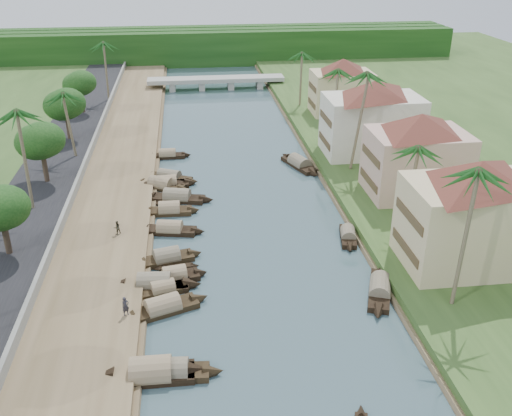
{
  "coord_description": "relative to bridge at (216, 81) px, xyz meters",
  "views": [
    {
      "loc": [
        -6.23,
        -45.46,
        29.19
      ],
      "look_at": [
        0.68,
        10.38,
        2.0
      ],
      "focal_mm": 40.0,
      "sensor_mm": 36.0,
      "label": 1
    }
  ],
  "objects": [
    {
      "name": "sampan_12",
      "position": [
        -9.04,
        -47.73,
        -1.31
      ],
      "size": [
        8.19,
        5.14,
        2.03
      ],
      "rotation": [
        0.0,
        0.0,
        -0.47
      ],
      "color": "black",
      "rests_on": "ground"
    },
    {
      "name": "sampan_3",
      "position": [
        -10.05,
        -73.07,
        -1.3
      ],
      "size": [
        8.87,
        2.54,
        2.34
      ],
      "rotation": [
        0.0,
        0.0,
        -0.09
      ],
      "color": "black",
      "rests_on": "ground"
    },
    {
      "name": "palm_0",
      "position": [
        15.0,
        -80.21,
        11.12
      ],
      "size": [
        3.2,
        3.2,
        13.51
      ],
      "color": "#71634B",
      "rests_on": "ground"
    },
    {
      "name": "sampan_2",
      "position": [
        -9.18,
        -76.83,
        -1.31
      ],
      "size": [
        8.53,
        4.55,
        2.23
      ],
      "rotation": [
        0.0,
        0.0,
        0.36
      ],
      "color": "black",
      "rests_on": "ground"
    },
    {
      "name": "tree_4",
      "position": [
        -24.0,
        -32.9,
        4.79
      ],
      "size": [
        5.38,
        5.38,
        7.4
      ],
      "color": "#433426",
      "rests_on": "ground"
    },
    {
      "name": "person_near",
      "position": [
        -12.12,
        -77.96,
        -0.07
      ],
      "size": [
        0.75,
        0.68,
        1.71
      ],
      "primitive_type": "imported",
      "rotation": [
        0.0,
        0.0,
        0.58
      ],
      "color": "#27252D",
      "rests_on": "left_bank"
    },
    {
      "name": "person_far",
      "position": [
        -14.17,
        -63.5,
        -0.19
      ],
      "size": [
        0.89,
        0.82,
        1.46
      ],
      "primitive_type": "imported",
      "rotation": [
        0.0,
        0.0,
        3.62
      ],
      "color": "#393628",
      "rests_on": "left_bank"
    },
    {
      "name": "sampan_14",
      "position": [
        10.05,
        -76.35,
        -1.31
      ],
      "size": [
        4.67,
        9.02,
        2.18
      ],
      "rotation": [
        0.0,
        0.0,
        1.22
      ],
      "color": "black",
      "rests_on": "ground"
    },
    {
      "name": "canoe_1",
      "position": [
        -8.12,
        -69.84,
        -1.62
      ],
      "size": [
        4.55,
        0.97,
        0.73
      ],
      "rotation": [
        0.0,
        0.0,
        0.05
      ],
      "color": "black",
      "rests_on": "ground"
    },
    {
      "name": "sampan_9",
      "position": [
        -8.01,
        -54.32,
        -1.3
      ],
      "size": [
        9.32,
        3.92,
        2.3
      ],
      "rotation": [
        0.0,
        0.0,
        -0.24
      ],
      "color": "black",
      "rests_on": "ground"
    },
    {
      "name": "tree_5",
      "position": [
        -24.0,
        -18.96,
        4.53
      ],
      "size": [
        4.93,
        4.93,
        6.96
      ],
      "color": "#433426",
      "rests_on": "ground"
    },
    {
      "name": "palm_1",
      "position": [
        16.0,
        -66.37,
        8.05
      ],
      "size": [
        3.2,
        3.2,
        10.32
      ],
      "color": "#71634B",
      "rests_on": "ground"
    },
    {
      "name": "sampan_15",
      "position": [
        9.92,
        -66.17,
        -1.32
      ],
      "size": [
        2.56,
        6.75,
        1.83
      ],
      "rotation": [
        0.0,
        0.0,
        1.38
      ],
      "color": "black",
      "rests_on": "ground"
    },
    {
      "name": "sampan_16",
      "position": [
        8.76,
        -45.17,
        -1.3
      ],
      "size": [
        5.03,
        9.5,
        2.3
      ],
      "rotation": [
        0.0,
        0.0,
        1.94
      ],
      "color": "black",
      "rests_on": "ground"
    },
    {
      "name": "ground",
      "position": [
        -0.0,
        -72.0,
        -1.72
      ],
      "size": [
        220.0,
        220.0,
        0.0
      ],
      "primitive_type": "plane",
      "color": "#3A5157",
      "rests_on": "ground"
    },
    {
      "name": "sampan_13",
      "position": [
        -9.41,
        -39.44,
        -1.31
      ],
      "size": [
        6.97,
        1.72,
        1.95
      ],
      "rotation": [
        0.0,
        0.0,
        -0.01
      ],
      "color": "black",
      "rests_on": "ground"
    },
    {
      "name": "sampan_11",
      "position": [
        -9.44,
        -50.0,
        -1.3
      ],
      "size": [
        8.08,
        2.38,
        2.28
      ],
      "rotation": [
        0.0,
        0.0,
        0.08
      ],
      "color": "black",
      "rests_on": "ground"
    },
    {
      "name": "left_bank",
      "position": [
        -16.0,
        -52.0,
        -1.32
      ],
      "size": [
        10.0,
        180.0,
        0.8
      ],
      "primitive_type": "cube",
      "color": "brown",
      "rests_on": "ground"
    },
    {
      "name": "sampan_7",
      "position": [
        -8.78,
        -62.53,
        -1.31
      ],
      "size": [
        7.97,
        3.11,
        2.1
      ],
      "rotation": [
        0.0,
        0.0,
        -0.2
      ],
      "color": "black",
      "rests_on": "ground"
    },
    {
      "name": "sampan_0",
      "position": [
        -8.53,
        -84.79,
        -1.31
      ],
      "size": [
        8.15,
        2.25,
        2.13
      ],
      "rotation": [
        0.0,
        0.0,
        -0.08
      ],
      "color": "black",
      "rests_on": "ground"
    },
    {
      "name": "palm_8",
      "position": [
        -20.5,
        -11.27,
        9.67
      ],
      "size": [
        3.2,
        3.2,
        11.79
      ],
      "color": "#71634B",
      "rests_on": "ground"
    },
    {
      "name": "tree_6",
      "position": [
        24.0,
        -41.3,
        4.65
      ],
      "size": [
        4.81,
        4.81,
        7.23
      ],
      "color": "#433426",
      "rests_on": "ground"
    },
    {
      "name": "canoe_2",
      "position": [
        -9.53,
        -55.09,
        -1.62
      ],
      "size": [
        5.62,
        0.92,
        0.81
      ],
      "rotation": [
        0.0,
        0.0,
        -0.02
      ],
      "color": "black",
      "rests_on": "ground"
    },
    {
      "name": "tree_3",
      "position": [
        -24.0,
        -49.47,
        4.84
      ],
      "size": [
        5.26,
        5.26,
        7.4
      ],
      "color": "#433426",
      "rests_on": "ground"
    },
    {
      "name": "bridge",
      "position": [
        0.0,
        0.0,
        0.0
      ],
      "size": [
        28.0,
        4.0,
        2.4
      ],
      "color": "#97978D",
      "rests_on": "ground"
    },
    {
      "name": "building_distant",
      "position": [
        19.99,
        -24.0,
        4.16
      ],
      "size": [
        12.62,
        12.62,
        9.2
      ],
      "color": "#CFB68B",
      "rests_on": "right_bank"
    },
    {
      "name": "tree_2",
      "position": [
        -24.0,
        -67.29,
        4.37
      ],
      "size": [
        5.01,
        5.01,
        6.83
      ],
      "color": "#433426",
      "rests_on": "ground"
    },
    {
      "name": "palm_7",
      "position": [
        14.0,
        -18.51,
        8.45
      ],
      "size": [
        3.2,
        3.2,
        10.74
      ],
      "color": "#71634B",
      "rests_on": "ground"
    },
    {
      "name": "palm_6",
      "position": [
        -22.0,
        -40.83,
        8.21
      ],
      "size": [
        3.2,
        3.2,
        10.28
      ],
      "color": "#71634B",
      "rests_on": "ground"
    },
    {
      "name": "sampan_10",
      "position": [
        -10.08,
        -50.37,
        -1.3
      ],
      "size": [
        8.24,
        5.39,
        2.29
      ],
      "rotation": [
        0.0,
        0.0,
        -0.48
      ],
      "color": "black",
      "rests_on": "ground"
    },
    {
      "name": "right_bank",
      "position": [
        19.0,
        -52.0,
        -1.12
      ],
      "size": [
        16.0,
        180.0,
        1.2
      ],
      "primitive_type": "cube",
      "color": "#2E481D",
      "rests_on": "ground"
    },
    {
      "name": "sampan_6",
      "position": [
        -9.0,
        -68.54,
        -1.31
      ],
      "size": [
        7.48,
        3.44,
        2.19
      ],
      "rotation": [
        0.0,
        0.0,
        0.25
      ],
      "color": "black",
      "rests_on": "ground"
    },
    {
      "name": "building_near",
      "position": [
        18.99,
        -74.0,
        4.66
      ],
      "size": [
        14.85,
        14.85,
        10.2
      ],
      "color": "#CFB68B",
      "rests_on": "right_bank"
    },
    {
      "name": "sampan_5",
      "position": [
        -8.22,
        -71.94,
        -1.31
      ],
      "size": [
        6.56,
        2.64,
        2.07
      ],
      "rotation": [
        0.0,
        0.0,
        0.17
      ],
      "color": "black",
      "rests_on": "ground"
    },
    {
      "name": "palm_2",
      "position": [
        15.0,
        -49.68,
        11.62
      ],
      "size": [
        3.2,
        3.2,
        14.01
      ],
      "color": "#71634B",
      "rests_on": "ground"
    },
    {
      "name": "road",
      "position": [
        -24.5,
        -52.0,
        -1.02
      ],
      "size": [
        8.0,
        180.0,
        1.4
      ],
      "primitive_type": "cube",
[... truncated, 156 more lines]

